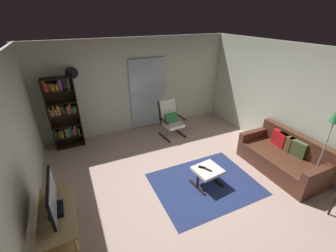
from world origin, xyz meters
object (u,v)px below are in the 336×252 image
ottoman (208,172)px  wall_clock (72,73)px  leather_sofa (283,157)px  floor_lamp_by_sofa (332,126)px  television (52,198)px  lounge_armchair (170,117)px  bookshelf_near_tv (63,112)px  tv_remote (208,170)px  tv_stand (59,219)px  cell_phone (202,167)px

ottoman → wall_clock: size_ratio=1.97×
leather_sofa → floor_lamp_by_sofa: floor_lamp_by_sofa is taller
wall_clock → floor_lamp_by_sofa: bearing=-45.0°
television → lounge_armchair: 3.71m
television → floor_lamp_by_sofa: bearing=-11.2°
bookshelf_near_tv → ottoman: size_ratio=3.19×
television → tv_remote: bearing=0.1°
tv_remote → wall_clock: (-2.05, 3.01, 1.46)m
lounge_armchair → floor_lamp_by_sofa: size_ratio=0.59×
tv_remote → floor_lamp_by_sofa: 2.30m
tv_remote → tv_stand: bearing=154.1°
television → floor_lamp_by_sofa: 4.69m
cell_phone → floor_lamp_by_sofa: floor_lamp_by_sofa is taller
television → tv_remote: 2.72m
television → ottoman: television is taller
leather_sofa → tv_remote: (-1.83, 0.23, 0.09)m
leather_sofa → ottoman: leather_sofa is taller
bookshelf_near_tv → floor_lamp_by_sofa: (4.29, -3.73, 0.41)m
tv_remote → floor_lamp_by_sofa: (1.87, -0.91, 0.98)m
ottoman → tv_remote: (-0.02, -0.04, 0.08)m
bookshelf_near_tv → wall_clock: bearing=26.6°
lounge_armchair → tv_stand: bearing=-142.5°
bookshelf_near_tv → tv_remote: bookshelf_near_tv is taller
tv_remote → wall_clock: size_ratio=0.50×
leather_sofa → floor_lamp_by_sofa: size_ratio=1.02×
ottoman → cell_phone: 0.14m
television → bookshelf_near_tv: (0.27, 2.83, 0.19)m
tv_stand → wall_clock: size_ratio=4.17×
tv_remote → leather_sofa: bearing=-33.0°
floor_lamp_by_sofa → bookshelf_near_tv: bearing=139.0°
tv_stand → leather_sofa: bearing=-2.9°
tv_stand → television: size_ratio=1.38×
lounge_armchair → tv_remote: (-0.24, -2.25, -0.14)m
leather_sofa → wall_clock: 5.28m
tv_stand → cell_phone: (2.63, 0.13, 0.04)m
ottoman → floor_lamp_by_sofa: bearing=-27.1°
bookshelf_near_tv → leather_sofa: bearing=-35.7°
television → ottoman: 2.75m
ottoman → floor_lamp_by_sofa: 2.34m
leather_sofa → bookshelf_near_tv: bearing=144.3°
bookshelf_near_tv → floor_lamp_by_sofa: bookshelf_near_tv is taller
television → ottoman: (2.71, 0.04, -0.46)m
ottoman → tv_remote: size_ratio=3.97×
ottoman → tv_remote: 0.09m
tv_stand → tv_remote: (2.69, 0.00, 0.05)m
leather_sofa → ottoman: bearing=171.6°
tv_stand → cell_phone: 2.63m
bookshelf_near_tv → leather_sofa: size_ratio=1.03×
ottoman → floor_lamp_by_sofa: floor_lamp_by_sofa is taller
tv_stand → bookshelf_near_tv: 2.90m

